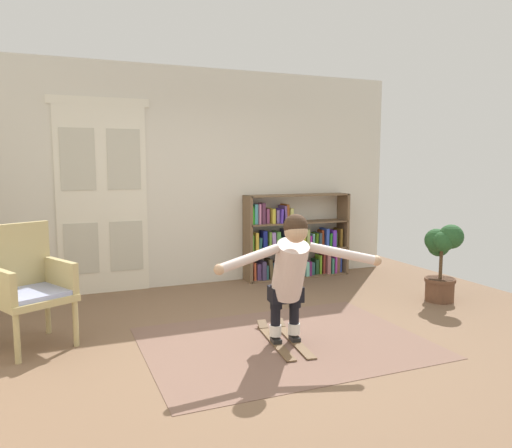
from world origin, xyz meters
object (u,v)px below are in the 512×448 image
wicker_chair (28,282)px  person_skier (291,269)px  bookshelf (293,243)px  skis_pair (284,339)px  potted_plant (442,256)px

wicker_chair → person_skier: bearing=-24.4°
bookshelf → person_skier: person_skier is taller
wicker_chair → skis_pair: (2.17, -0.79, -0.56)m
potted_plant → wicker_chair: bearing=176.5°
potted_plant → skis_pair: 2.44m
bookshelf → wicker_chair: bearing=-156.0°
potted_plant → person_skier: size_ratio=0.64×
person_skier → skis_pair: bearing=82.7°
bookshelf → person_skier: 2.81m
bookshelf → skis_pair: 2.68m
skis_pair → person_skier: (-0.02, -0.18, 0.70)m
wicker_chair → skis_pair: 2.37m
skis_pair → bookshelf: bearing=61.5°
skis_pair → potted_plant: bearing=12.6°
potted_plant → bookshelf: bearing=120.7°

